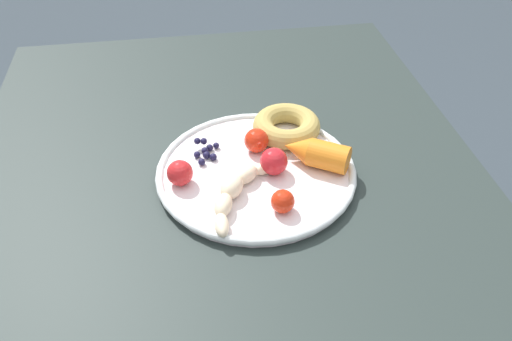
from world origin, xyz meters
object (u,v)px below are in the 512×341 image
dining_table (232,230)px  carrot_orange (316,153)px  donut (287,126)px  tomato_mid (283,201)px  blueberry_pile (206,151)px  tomato_extra (256,141)px  banana (237,190)px  plate (256,172)px  tomato_near (274,161)px  tomato_far (180,173)px

dining_table → carrot_orange: 0.18m
donut → tomato_mid: size_ratio=3.31×
blueberry_pile → tomato_extra: size_ratio=1.40×
dining_table → blueberry_pile: (-0.07, -0.03, 0.11)m
banana → tomato_extra: tomato_extra is taller
dining_table → tomato_mid: bearing=43.4°
plate → tomato_mid: tomato_mid is taller
tomato_near → banana: bearing=-53.3°
tomato_mid → tomato_far: bearing=-120.4°
plate → tomato_extra: bearing=170.2°
plate → tomato_near: bearing=72.9°
plate → tomato_far: (0.01, -0.12, 0.02)m
carrot_orange → tomato_extra: bearing=-120.5°
blueberry_pile → tomato_near: tomato_near is taller
plate → blueberry_pile: bearing=-125.4°
tomato_near → tomato_mid: (0.08, -0.00, -0.00)m
plate → tomato_near: 0.04m
blueberry_pile → tomato_mid: 0.17m
donut → tomato_far: size_ratio=2.87×
donut → tomato_near: size_ratio=2.64×
dining_table → carrot_orange: (-0.02, 0.14, 0.12)m
plate → donut: size_ratio=2.75×
donut → blueberry_pile: size_ratio=2.04×
banana → blueberry_pile: size_ratio=2.72×
donut → tomato_near: bearing=-22.5°
plate → donut: 0.11m
banana → carrot_orange: bearing=113.2°
carrot_orange → tomato_extra: 0.10m
tomato_near → tomato_far: (0.00, -0.14, -0.00)m
dining_table → plate: (-0.02, 0.04, 0.10)m
dining_table → tomato_extra: tomato_extra is taller
plate → banana: size_ratio=2.07×
blueberry_pile → tomato_extra: 0.08m
plate → tomato_extra: 0.06m
tomato_far → blueberry_pile: bearing=146.0°
carrot_orange → tomato_extra: carrot_orange is taller
tomato_extra → carrot_orange: bearing=59.5°
banana → tomato_mid: tomato_mid is taller
dining_table → banana: (0.03, 0.01, 0.11)m
dining_table → tomato_far: (-0.01, -0.07, 0.12)m
donut → tomato_extra: (0.04, -0.06, 0.00)m
blueberry_pile → tomato_extra: bearing=89.0°
carrot_orange → blueberry_pile: (-0.05, -0.17, -0.01)m
tomato_near → blueberry_pile: bearing=-121.2°
donut → blueberry_pile: bearing=-75.9°
carrot_orange → donut: bearing=-161.9°
tomato_mid → tomato_extra: (-0.14, -0.01, 0.00)m
tomato_extra → blueberry_pile: bearing=-91.0°
tomato_extra → tomato_near: bearing=16.4°
banana → tomato_mid: 0.07m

